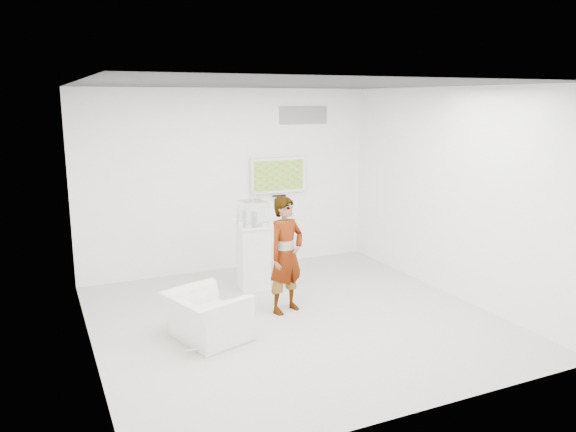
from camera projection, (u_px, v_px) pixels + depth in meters
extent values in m
cube|color=beige|center=(294.00, 318.00, 7.35)|extent=(5.00, 5.00, 0.01)
cube|color=#303033|center=(295.00, 85.00, 6.74)|extent=(5.00, 5.00, 0.01)
cube|color=white|center=(230.00, 181.00, 9.27)|extent=(5.00, 0.01, 3.00)
cube|color=white|center=(419.00, 256.00, 4.83)|extent=(5.00, 0.01, 3.00)
cube|color=white|center=(84.00, 225.00, 6.03)|extent=(0.01, 5.00, 3.00)
cube|color=white|center=(451.00, 193.00, 8.07)|extent=(0.01, 5.00, 3.00)
cube|color=silver|center=(278.00, 175.00, 9.56)|extent=(1.00, 0.08, 0.60)
cube|color=gray|center=(304.00, 115.00, 9.60)|extent=(0.90, 0.02, 0.30)
imported|color=white|center=(286.00, 255.00, 7.47)|extent=(0.67, 0.56, 1.58)
imported|color=white|center=(207.00, 316.00, 6.67)|extent=(1.02, 1.09, 0.58)
cube|color=white|center=(253.00, 257.00, 8.48)|extent=(0.52, 0.52, 0.98)
cylinder|color=silver|center=(289.00, 255.00, 9.81)|extent=(0.24, 0.24, 0.29)
cube|color=white|center=(253.00, 213.00, 8.34)|extent=(0.38, 0.38, 0.36)
cube|color=white|center=(253.00, 218.00, 8.36)|extent=(0.06, 0.16, 0.22)
cube|color=white|center=(291.00, 204.00, 7.62)|extent=(0.13, 0.13, 0.04)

